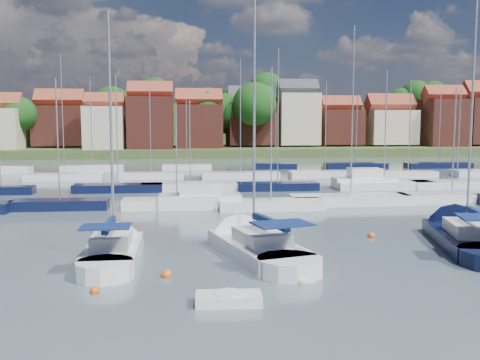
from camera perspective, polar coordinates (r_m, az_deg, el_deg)
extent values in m
plane|color=#46585F|center=(66.25, -0.28, -0.18)|extent=(260.00, 260.00, 0.00)
cube|color=white|center=(29.60, -13.37, -7.88)|extent=(2.81, 6.66, 1.20)
cone|color=white|center=(33.62, -12.54, -6.17)|extent=(2.79, 3.24, 2.77)
cylinder|color=white|center=(26.42, -14.23, -9.62)|extent=(2.78, 2.78, 1.20)
cube|color=silver|center=(28.94, -13.53, -6.27)|extent=(1.95, 2.78, 0.70)
cylinder|color=#B2B2B7|center=(29.20, -13.60, 5.30)|extent=(0.14, 0.14, 12.29)
cylinder|color=#B2B2B7|center=(27.88, -13.80, -4.97)|extent=(0.12, 3.69, 0.10)
cube|color=navy|center=(27.85, -13.81, -4.67)|extent=(0.32, 3.51, 0.35)
cube|color=navy|center=(26.65, -14.14, -4.84)|extent=(2.36, 1.67, 0.08)
cube|color=white|center=(29.78, 1.89, -7.62)|extent=(5.21, 8.44, 1.20)
cone|color=white|center=(34.24, -1.36, -5.80)|extent=(4.16, 4.54, 3.27)
cylinder|color=white|center=(26.34, 5.31, -9.50)|extent=(4.02, 4.02, 1.20)
cube|color=silver|center=(29.08, 2.33, -6.04)|extent=(3.07, 3.76, 0.70)
cylinder|color=#B2B2B7|center=(29.43, 1.53, 7.68)|extent=(0.14, 0.14, 14.55)
cylinder|color=#B2B2B7|center=(27.93, 3.24, -4.78)|extent=(1.24, 4.24, 0.10)
cube|color=navy|center=(27.91, 3.24, -4.48)|extent=(1.37, 4.08, 0.35)
cube|color=navy|center=(26.62, 4.51, -4.68)|extent=(3.20, 2.62, 0.08)
cube|color=black|center=(34.79, 23.22, -6.11)|extent=(5.60, 9.36, 1.20)
cone|color=black|center=(39.97, 21.09, -4.47)|extent=(4.54, 4.99, 3.65)
cube|color=silver|center=(34.04, 23.56, -4.76)|extent=(3.34, 4.14, 0.70)
cylinder|color=#B2B2B7|center=(34.68, 23.57, 8.61)|extent=(0.14, 0.14, 16.57)
cylinder|color=#B2B2B7|center=(32.74, 24.21, -3.69)|extent=(1.24, 4.75, 0.10)
cube|color=navy|center=(32.72, 24.22, -3.43)|extent=(1.38, 4.56, 0.35)
cube|color=white|center=(22.20, -1.22, -12.66)|extent=(2.74, 1.39, 0.53)
cylinder|color=white|center=(22.15, -1.22, -12.30)|extent=(1.24, 1.24, 0.34)
sphere|color=#D85914|center=(24.42, -15.24, -11.58)|extent=(0.43, 0.43, 0.43)
sphere|color=#D85914|center=(26.18, -7.84, -10.20)|extent=(0.54, 0.54, 0.54)
sphere|color=beige|center=(25.07, 6.52, -10.92)|extent=(0.51, 0.51, 0.51)
sphere|color=#D85914|center=(35.54, 13.84, -5.94)|extent=(0.46, 0.46, 0.46)
cube|color=black|center=(47.69, -18.64, -2.59)|extent=(8.01, 2.24, 1.00)
cylinder|color=#B2B2B7|center=(47.20, -18.88, 4.12)|extent=(0.12, 0.12, 10.16)
cube|color=white|center=(46.23, -6.73, -2.57)|extent=(9.22, 2.58, 1.00)
cylinder|color=#B2B2B7|center=(45.76, -6.80, 3.12)|extent=(0.12, 0.12, 8.18)
cube|color=white|center=(45.27, 3.32, -2.73)|extent=(8.78, 2.46, 1.00)
cylinder|color=#B2B2B7|center=(44.73, 3.36, 4.93)|extent=(0.12, 0.12, 11.06)
cube|color=white|center=(49.05, 11.71, -2.15)|extent=(10.79, 3.02, 1.00)
cylinder|color=#B2B2B7|center=(48.55, 11.92, 7.15)|extent=(0.12, 0.12, 14.87)
cube|color=white|center=(53.17, 21.65, -1.82)|extent=(10.13, 2.84, 1.00)
cylinder|color=#B2B2B7|center=(52.73, 21.87, 3.89)|extent=(0.12, 0.12, 9.59)
cube|color=white|center=(46.03, -4.29, -2.40)|extent=(7.00, 2.60, 1.40)
cube|color=white|center=(45.88, -4.30, -1.04)|extent=(3.50, 2.20, 1.30)
cube|color=black|center=(59.83, -24.12, -1.08)|extent=(6.54, 1.83, 1.00)
cube|color=black|center=(57.96, -12.86, -0.91)|extent=(9.30, 2.60, 1.00)
cylinder|color=#B2B2B7|center=(57.53, -13.01, 5.27)|extent=(0.12, 0.12, 11.48)
cube|color=white|center=(57.94, -5.32, -0.78)|extent=(10.40, 2.91, 1.00)
cylinder|color=#B2B2B7|center=(57.55, -5.37, 4.05)|extent=(0.12, 0.12, 8.77)
cube|color=black|center=(58.12, 4.02, -0.75)|extent=(8.80, 2.46, 1.00)
cylinder|color=#B2B2B7|center=(57.70, 4.08, 6.83)|extent=(0.12, 0.12, 14.33)
cube|color=white|center=(61.25, 15.08, -0.59)|extent=(10.73, 3.00, 1.00)
cylinder|color=#B2B2B7|center=(60.85, 15.26, 5.56)|extent=(0.12, 0.12, 12.14)
cube|color=white|center=(64.61, 22.13, -0.49)|extent=(10.48, 2.93, 1.00)
cylinder|color=#B2B2B7|center=(64.24, 22.33, 4.51)|extent=(0.12, 0.12, 10.28)
cube|color=white|center=(61.34, 13.12, -0.39)|extent=(7.00, 2.60, 1.40)
cube|color=white|center=(61.23, 13.14, 0.63)|extent=(3.50, 2.20, 1.30)
cube|color=white|center=(71.63, -18.20, 0.27)|extent=(9.71, 2.72, 1.00)
cylinder|color=#B2B2B7|center=(71.29, -18.41, 6.63)|extent=(0.12, 0.12, 14.88)
cube|color=white|center=(70.47, -9.46, 0.40)|extent=(8.49, 2.38, 1.00)
cylinder|color=#B2B2B7|center=(70.12, -9.55, 5.41)|extent=(0.12, 0.12, 11.31)
cube|color=white|center=(70.04, 0.04, 0.45)|extent=(10.16, 2.85, 1.00)
cylinder|color=#B2B2B7|center=(69.69, 0.05, 6.84)|extent=(0.12, 0.12, 14.59)
cube|color=white|center=(72.27, 9.04, 0.55)|extent=(9.53, 2.67, 1.00)
cylinder|color=#B2B2B7|center=(71.94, 9.13, 5.68)|extent=(0.12, 0.12, 11.91)
cube|color=white|center=(74.63, 17.49, 0.52)|extent=(7.62, 2.13, 1.00)
cylinder|color=#B2B2B7|center=(74.30, 17.65, 5.56)|extent=(0.12, 0.12, 12.13)
cube|color=white|center=(83.44, -15.47, 1.15)|extent=(9.24, 2.59, 1.00)
cylinder|color=#B2B2B7|center=(83.15, -15.61, 6.02)|extent=(0.12, 0.12, 13.17)
cube|color=white|center=(83.09, -5.69, 1.33)|extent=(7.57, 2.12, 1.00)
cylinder|color=#B2B2B7|center=(82.81, -5.73, 5.20)|extent=(0.12, 0.12, 10.24)
cube|color=black|center=(84.54, 3.82, 1.43)|extent=(6.58, 1.84, 1.00)
cylinder|color=#B2B2B7|center=(84.29, 3.84, 4.48)|extent=(0.12, 0.12, 8.01)
cube|color=black|center=(87.69, 12.26, 1.47)|extent=(9.92, 2.78, 1.00)
cylinder|color=#B2B2B7|center=(87.42, 12.35, 5.36)|extent=(0.12, 0.12, 10.92)
cube|color=black|center=(91.85, 20.39, 1.43)|extent=(10.55, 2.95, 1.00)
cylinder|color=#B2B2B7|center=(91.59, 20.53, 5.33)|extent=(0.12, 0.12, 11.51)
cube|color=#3D4C26|center=(142.83, -3.48, 3.35)|extent=(200.00, 70.00, 3.00)
cube|color=#3D4C26|center=(167.65, -3.90, 5.38)|extent=(200.00, 60.00, 14.00)
cube|color=beige|center=(123.68, -24.21, 4.97)|extent=(9.35, 10.04, 8.56)
cube|color=brown|center=(126.18, -18.58, 5.51)|extent=(10.37, 9.97, 8.73)
cube|color=brown|center=(126.27, -18.67, 8.07)|extent=(10.57, 5.13, 5.13)
cube|color=beige|center=(115.61, -14.20, 5.37)|extent=(8.09, 8.80, 8.96)
cube|color=brown|center=(115.68, -14.27, 8.08)|extent=(8.25, 4.00, 4.00)
cube|color=brown|center=(115.62, -9.51, 5.98)|extent=(9.36, 10.17, 10.97)
cube|color=brown|center=(115.79, -9.57, 9.26)|extent=(9.54, 4.63, 4.63)
cube|color=brown|center=(117.21, -4.39, 5.67)|extent=(9.90, 8.56, 9.42)
cube|color=brown|center=(117.30, -4.42, 8.56)|extent=(10.10, 4.90, 4.90)
cube|color=brown|center=(123.17, 1.22, 6.00)|extent=(10.59, 8.93, 9.49)
cube|color=#383A42|center=(123.30, 1.22, 8.81)|extent=(10.80, 5.24, 5.24)
cube|color=beige|center=(124.15, 6.16, 6.47)|extent=(9.01, 8.61, 11.65)
cube|color=#383A42|center=(124.38, 6.20, 9.66)|extent=(9.19, 4.46, 4.46)
cube|color=brown|center=(127.95, 10.64, 5.57)|extent=(9.10, 9.34, 8.00)
cube|color=brown|center=(128.01, 10.69, 7.86)|extent=(9.28, 4.50, 4.50)
cube|color=beige|center=(131.46, 15.63, 5.44)|extent=(10.86, 9.59, 7.88)
cube|color=brown|center=(131.52, 15.70, 7.73)|extent=(11.07, 5.37, 5.37)
cube|color=brown|center=(133.88, 20.79, 5.68)|extent=(9.18, 9.96, 10.97)
cube|color=brown|center=(134.03, 20.90, 8.50)|extent=(9.36, 4.54, 4.54)
cylinder|color=#382619|center=(154.67, 18.18, 6.32)|extent=(0.50, 0.50, 4.47)
sphere|color=#1C4B17|center=(154.84, 18.25, 8.56)|extent=(8.18, 8.18, 8.18)
cylinder|color=#382619|center=(121.91, -1.38, 4.53)|extent=(0.50, 0.50, 4.46)
sphere|color=#1C4B17|center=(121.88, -1.39, 7.38)|extent=(8.15, 8.15, 8.15)
cylinder|color=#382619|center=(140.91, 2.80, 6.68)|extent=(0.50, 0.50, 5.15)
sphere|color=#1C4B17|center=(141.14, 2.82, 9.52)|extent=(9.41, 9.41, 9.41)
cylinder|color=#382619|center=(141.97, -8.99, 6.65)|extent=(0.50, 0.50, 4.56)
sphere|color=#1C4B17|center=(142.16, -9.03, 9.15)|extent=(8.34, 8.34, 8.34)
cylinder|color=#382619|center=(131.81, -13.41, 4.64)|extent=(0.50, 0.50, 5.15)
sphere|color=#1C4B17|center=(131.83, -13.49, 7.68)|extent=(9.42, 9.42, 9.42)
cylinder|color=#382619|center=(136.59, -19.80, 5.58)|extent=(0.50, 0.50, 3.42)
sphere|color=#1C4B17|center=(136.65, -19.87, 7.53)|extent=(6.26, 6.26, 6.26)
cylinder|color=#382619|center=(131.87, 2.77, 4.50)|extent=(0.50, 0.50, 3.77)
sphere|color=#1C4B17|center=(131.82, 2.78, 6.73)|extent=(6.89, 6.89, 6.89)
cylinder|color=#382619|center=(117.55, 1.55, 4.66)|extent=(0.50, 0.50, 5.21)
sphere|color=#1C4B17|center=(117.57, 1.56, 8.11)|extent=(9.53, 9.53, 9.53)
cylinder|color=#382619|center=(144.56, 22.24, 4.04)|extent=(0.50, 0.50, 2.97)
sphere|color=#1C4B17|center=(144.50, 22.31, 5.64)|extent=(5.44, 5.44, 5.44)
cylinder|color=#382619|center=(119.43, -3.50, 4.58)|extent=(0.50, 0.50, 4.84)
sphere|color=#1C4B17|center=(119.42, -3.52, 7.74)|extent=(8.85, 8.85, 8.85)
cylinder|color=#382619|center=(153.22, 16.74, 6.24)|extent=(0.50, 0.50, 3.72)
sphere|color=#1C4B17|center=(153.33, 16.80, 8.12)|extent=(6.80, 6.80, 6.80)
cylinder|color=#382619|center=(134.25, 20.81, 4.20)|extent=(0.50, 0.50, 4.05)
sphere|color=#1C4B17|center=(134.21, 20.90, 6.54)|extent=(7.40, 7.40, 7.40)
cylinder|color=#382619|center=(123.18, -22.36, 3.98)|extent=(0.50, 0.50, 4.00)
sphere|color=#1C4B17|center=(123.13, -22.47, 6.51)|extent=(7.32, 7.32, 7.32)
cylinder|color=#382619|center=(139.45, -0.60, 6.42)|extent=(0.50, 0.50, 3.93)
sphere|color=#1C4B17|center=(139.58, -0.60, 8.61)|extent=(7.19, 7.19, 7.19)
cylinder|color=#382619|center=(131.18, 10.42, 4.41)|extent=(0.50, 0.50, 3.82)
sphere|color=#1C4B17|center=(131.13, 10.46, 6.68)|extent=(6.99, 6.99, 6.99)
cylinder|color=#382619|center=(119.16, -11.36, 4.14)|extent=(0.50, 0.50, 3.48)
sphere|color=#1C4B17|center=(119.09, -11.41, 6.41)|extent=(6.37, 6.37, 6.37)
cylinder|color=#382619|center=(143.58, 20.46, 4.10)|extent=(0.50, 0.50, 2.99)
sphere|color=#1C4B17|center=(143.51, 20.52, 5.72)|extent=(5.46, 5.46, 5.46)
cylinder|color=#382619|center=(125.04, -1.43, 4.30)|extent=(0.50, 0.50, 3.25)
sphere|color=#1C4B17|center=(124.97, -1.44, 6.32)|extent=(5.94, 5.94, 5.94)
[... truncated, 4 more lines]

